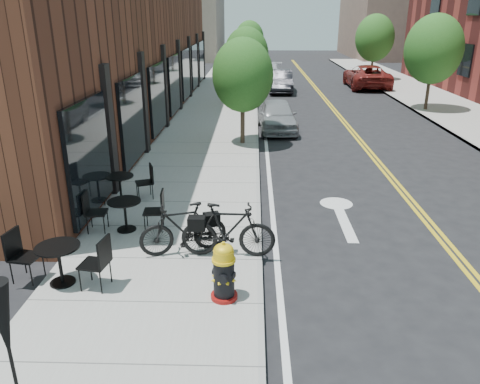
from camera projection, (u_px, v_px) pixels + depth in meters
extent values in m
plane|color=black|center=(262.00, 265.00, 9.25)|extent=(120.00, 120.00, 0.00)
cube|color=#9E9B93|center=(208.00, 137.00, 18.63)|extent=(4.00, 70.00, 0.12)
cube|color=#402014|center=(116.00, 41.00, 21.26)|extent=(5.00, 28.00, 7.00)
cube|color=#726656|center=(185.00, 11.00, 52.54)|extent=(8.00, 14.00, 10.00)
cube|color=brown|center=(396.00, 2.00, 53.41)|extent=(10.00, 16.00, 12.00)
cylinder|color=#382B1E|center=(243.00, 122.00, 17.35)|extent=(0.16, 0.16, 1.61)
ellipsoid|color=#20571B|center=(243.00, 75.00, 16.75)|extent=(2.20, 2.20, 2.64)
cylinder|color=#382B1E|center=(246.00, 89.00, 24.81)|extent=(0.16, 0.16, 1.68)
ellipsoid|color=#20571B|center=(246.00, 54.00, 24.19)|extent=(2.30, 2.30, 2.76)
cylinder|color=#382B1E|center=(248.00, 72.00, 32.30)|extent=(0.16, 0.16, 1.57)
ellipsoid|color=#20571B|center=(248.00, 48.00, 31.73)|extent=(2.10, 2.10, 2.52)
cylinder|color=#382B1E|center=(249.00, 61.00, 39.76)|extent=(0.16, 0.16, 1.71)
ellipsoid|color=#20571B|center=(249.00, 38.00, 39.11)|extent=(2.40, 2.40, 2.88)
cylinder|color=#382B1E|center=(428.00, 91.00, 23.60)|extent=(0.16, 0.16, 1.82)
ellipsoid|color=#20571B|center=(434.00, 49.00, 22.88)|extent=(2.80, 2.80, 3.36)
cylinder|color=#382B1E|center=(372.00, 67.00, 34.82)|extent=(0.16, 0.16, 1.82)
ellipsoid|color=#20571B|center=(375.00, 38.00, 34.10)|extent=(2.80, 2.80, 3.36)
cylinder|color=maroon|center=(224.00, 296.00, 7.96)|extent=(0.59, 0.59, 0.07)
cylinder|color=black|center=(224.00, 278.00, 7.84)|extent=(0.46, 0.46, 0.69)
cylinder|color=yellow|center=(224.00, 260.00, 7.71)|extent=(0.52, 0.52, 0.05)
cylinder|color=yellow|center=(224.00, 255.00, 7.68)|extent=(0.44, 0.44, 0.16)
ellipsoid|color=yellow|center=(224.00, 250.00, 7.65)|extent=(0.43, 0.43, 0.20)
cylinder|color=yellow|center=(223.00, 244.00, 7.61)|extent=(0.07, 0.07, 0.07)
imported|color=black|center=(183.00, 229.00, 9.31)|extent=(1.83, 1.04, 1.06)
imported|color=black|center=(228.00, 230.00, 9.16)|extent=(1.88, 0.57, 1.12)
cylinder|color=black|center=(63.00, 282.00, 8.40)|extent=(0.51, 0.51, 0.03)
cylinder|color=black|center=(60.00, 265.00, 8.28)|extent=(0.07, 0.07, 0.71)
cylinder|color=black|center=(57.00, 247.00, 8.15)|extent=(0.88, 0.88, 0.03)
cylinder|color=black|center=(122.00, 200.00, 12.12)|extent=(0.54, 0.54, 0.03)
cylinder|color=black|center=(120.00, 189.00, 12.00)|extent=(0.07, 0.07, 0.66)
cylinder|color=black|center=(119.00, 176.00, 11.88)|extent=(0.93, 0.93, 0.03)
cylinder|color=black|center=(127.00, 229.00, 10.48)|extent=(0.45, 0.45, 0.03)
cylinder|color=black|center=(125.00, 216.00, 10.36)|extent=(0.06, 0.06, 0.67)
cylinder|color=black|center=(124.00, 201.00, 10.24)|extent=(0.78, 0.78, 0.03)
cylinder|color=black|center=(14.00, 372.00, 4.85)|extent=(0.04, 0.04, 2.04)
cone|color=black|center=(3.00, 322.00, 4.63)|extent=(0.25, 0.25, 0.90)
imported|color=gray|center=(277.00, 115.00, 19.79)|extent=(1.70, 3.86, 1.29)
imported|color=black|center=(281.00, 81.00, 29.78)|extent=(1.50, 4.15, 1.36)
imported|color=silver|center=(268.00, 74.00, 33.07)|extent=(2.50, 4.97, 1.39)
imported|color=maroon|center=(367.00, 76.00, 31.47)|extent=(2.65, 5.53, 1.52)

